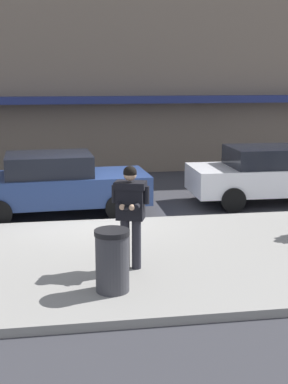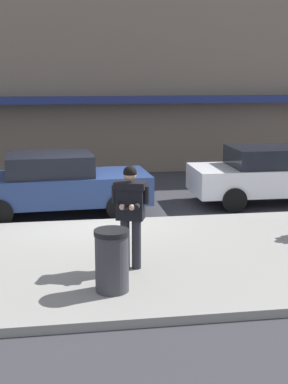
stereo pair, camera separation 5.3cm
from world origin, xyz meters
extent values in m
plane|color=#333338|center=(0.00, 0.00, 0.00)|extent=(80.00, 80.00, 0.00)
cube|color=gray|center=(1.00, -2.85, 0.07)|extent=(32.00, 5.30, 0.14)
cube|color=silver|center=(1.00, 0.05, 0.00)|extent=(28.00, 0.12, 0.01)
cube|color=navy|center=(1.00, 6.15, 2.60)|extent=(26.60, 0.70, 0.24)
cube|color=navy|center=(-0.73, 0.95, 0.67)|extent=(4.59, 2.05, 0.70)
cube|color=black|center=(-0.91, 0.94, 1.28)|extent=(2.15, 1.74, 0.52)
cylinder|color=black|center=(0.62, 1.87, 0.32)|extent=(0.65, 0.25, 0.64)
cylinder|color=black|center=(0.71, 0.16, 0.32)|extent=(0.65, 0.25, 0.64)
cylinder|color=black|center=(-2.17, 1.73, 0.32)|extent=(0.65, 0.25, 0.64)
cube|color=silver|center=(5.08, 1.32, 0.67)|extent=(4.52, 1.86, 0.70)
cube|color=black|center=(4.90, 1.32, 1.28)|extent=(2.08, 1.66, 0.52)
cylinder|color=black|center=(3.69, 2.19, 0.32)|extent=(0.64, 0.23, 0.64)
cylinder|color=black|center=(3.68, 0.48, 0.32)|extent=(0.64, 0.23, 0.64)
cylinder|color=#23232B|center=(0.60, -3.53, 0.58)|extent=(0.16, 0.16, 0.88)
cylinder|color=#23232B|center=(0.42, -3.46, 0.58)|extent=(0.16, 0.16, 0.88)
cube|color=black|center=(0.51, -3.50, 1.34)|extent=(0.53, 0.43, 0.64)
cube|color=black|center=(0.51, -3.50, 1.61)|extent=(0.60, 0.49, 0.12)
cylinder|color=black|center=(0.77, -3.58, 1.45)|extent=(0.11, 0.11, 0.30)
cylinder|color=black|center=(0.60, -3.70, 1.30)|extent=(0.19, 0.32, 0.10)
sphere|color=tan|center=(0.49, -3.81, 1.30)|extent=(0.10, 0.10, 0.10)
cylinder|color=black|center=(0.25, -3.41, 1.45)|extent=(0.11, 0.11, 0.30)
cylinder|color=black|center=(0.32, -3.60, 1.30)|extent=(0.19, 0.32, 0.10)
sphere|color=tan|center=(0.34, -3.75, 1.30)|extent=(0.10, 0.10, 0.10)
cube|color=black|center=(0.40, -3.82, 1.30)|extent=(0.12, 0.16, 0.07)
sphere|color=tan|center=(0.50, -3.52, 1.80)|extent=(0.22, 0.22, 0.22)
sphere|color=black|center=(0.50, -3.52, 1.83)|extent=(0.23, 0.23, 0.23)
cylinder|color=#38383D|center=(0.09, -4.45, 0.59)|extent=(0.52, 0.52, 0.90)
cylinder|color=black|center=(0.09, -4.45, 1.08)|extent=(0.55, 0.55, 0.08)
camera|label=1|loc=(-0.67, -12.22, 3.42)|focal=50.00mm
camera|label=2|loc=(-0.62, -12.23, 3.42)|focal=50.00mm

